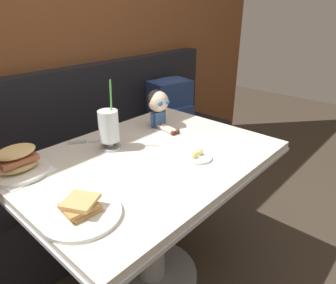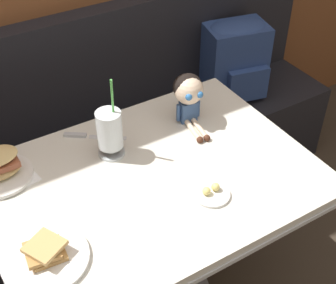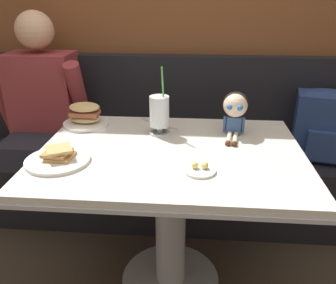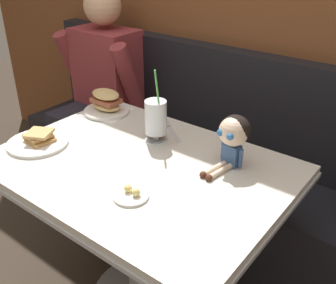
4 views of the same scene
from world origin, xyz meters
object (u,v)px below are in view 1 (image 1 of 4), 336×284
toast_plate (81,212)px  backpack (170,103)px  sandwich_plate (18,163)px  butter_knife (84,142)px  milkshake_glass (109,128)px  butter_saucer (197,156)px  seated_doll (158,103)px

toast_plate → backpack: 1.46m
sandwich_plate → butter_knife: bearing=10.0°
backpack → milkshake_glass: bearing=-154.5°
milkshake_glass → sandwich_plate: size_ratio=1.37×
sandwich_plate → backpack: bearing=15.1°
backpack → butter_saucer: bearing=-132.2°
toast_plate → backpack: (1.26, 0.74, -0.10)m
sandwich_plate → seated_doll: seated_doll is taller
sandwich_plate → butter_knife: sandwich_plate is taller
butter_knife → backpack: backpack is taller
butter_knife → backpack: (0.94, 0.28, -0.09)m
sandwich_plate → backpack: sandwich_plate is taller
toast_plate → butter_knife: bearing=55.2°
toast_plate → butter_saucer: toast_plate is taller
butter_saucer → seated_doll: (0.16, 0.38, 0.12)m
backpack → seated_doll: bearing=-143.9°
butter_saucer → seated_doll: size_ratio=0.53×
toast_plate → butter_knife: 0.56m
sandwich_plate → butter_saucer: size_ratio=1.92×
milkshake_glass → butter_knife: 0.18m
sandwich_plate → backpack: (1.27, 0.34, -0.13)m
toast_plate → sandwich_plate: 0.40m
butter_saucer → backpack: size_ratio=0.30×
butter_saucer → backpack: backpack is taller
butter_knife → milkshake_glass: bearing=-72.3°
milkshake_glass → seated_doll: size_ratio=1.40×
butter_saucer → backpack: bearing=47.8°
milkshake_glass → seated_doll: milkshake_glass is taller
milkshake_glass → butter_knife: size_ratio=1.56×
milkshake_glass → butter_saucer: bearing=-62.4°
milkshake_glass → butter_saucer: size_ratio=2.63×
toast_plate → sandwich_plate: size_ratio=1.08×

